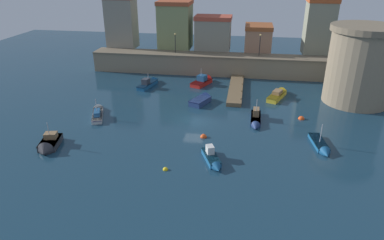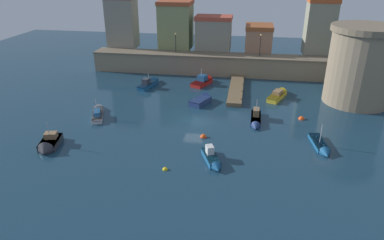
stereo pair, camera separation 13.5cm
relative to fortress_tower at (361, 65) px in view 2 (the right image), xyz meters
name	(u,v)px [view 2 (the right image)]	position (x,y,z in m)	size (l,w,h in m)	color
ground_plane	(194,121)	(-21.87, -10.18, -5.51)	(113.77, 113.77, 0.00)	#19384C
quay_wall	(212,64)	(-21.87, 10.69, -3.71)	(43.05, 4.12, 3.58)	gray
old_town_backdrop	(209,28)	(-23.01, 15.06, 1.93)	(41.35, 6.05, 9.62)	gray
fortress_tower	(361,65)	(0.00, 0.00, 0.00)	(9.58, 9.58, 10.89)	gray
pier_dock	(236,89)	(-17.08, 2.01, -5.22)	(2.13, 13.54, 0.70)	brown
quay_lamp_0	(176,40)	(-28.47, 10.69, 0.39)	(0.32, 0.32, 3.49)	black
quay_lamp_1	(261,42)	(-13.64, 10.69, 0.55)	(0.32, 0.32, 3.76)	black
moored_boat_0	(256,119)	(-14.08, -9.41, -5.11)	(1.31, 5.59, 3.22)	navy
moored_boat_1	(49,145)	(-36.40, -19.85, -5.07)	(2.71, 4.50, 3.31)	#333338
moored_boat_2	(212,159)	(-18.45, -20.02, -5.10)	(2.75, 4.53, 1.68)	#195689
moored_boat_3	(98,112)	(-34.86, -10.07, -5.18)	(3.34, 6.34, 2.99)	silver
moored_boat_4	(203,100)	(-21.61, -3.61, -5.09)	(3.33, 4.74, 1.67)	navy
moored_boat_5	(204,81)	(-22.49, 4.93, -5.03)	(3.74, 5.60, 3.37)	red
moored_boat_6	(279,94)	(-10.61, 0.42, -5.06)	(3.70, 6.31, 1.58)	gold
moored_boat_7	(150,83)	(-31.15, 2.48, -5.06)	(2.71, 6.21, 2.58)	#195689
moored_boat_8	(321,147)	(-7.07, -15.22, -5.24)	(1.93, 5.23, 2.96)	#195689
mooring_buoy_0	(301,119)	(-8.21, -7.47, -5.51)	(0.79, 0.79, 0.79)	#EA4C19
mooring_buoy_1	(165,170)	(-22.87, -22.05, -5.51)	(0.52, 0.52, 0.52)	yellow
mooring_buoy_2	(203,137)	(-20.07, -14.55, -5.51)	(0.77, 0.77, 0.77)	#EA4C19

